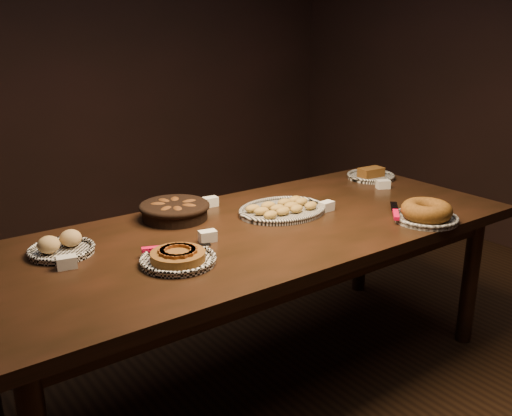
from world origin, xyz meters
TOP-DOWN VIEW (x-y plane):
  - ground at (0.00, 0.00)m, footprint 5.00×5.00m
  - buffet_table at (0.00, 0.00)m, footprint 2.40×1.00m
  - apple_tart_plate at (-0.46, -0.14)m, footprint 0.31×0.28m
  - madeleine_platter at (0.22, 0.09)m, footprint 0.43×0.35m
  - bundt_cake_plate at (0.66, -0.38)m, footprint 0.31×0.39m
  - croissant_basket at (-0.23, 0.31)m, footprint 0.32×0.32m
  - bread_roll_plate at (-0.78, 0.21)m, footprint 0.25×0.25m
  - loaf_plate at (1.02, 0.28)m, footprint 0.27×0.27m
  - tent_cards at (0.06, 0.10)m, footprint 1.81×0.45m

SIDE VIEW (x-z plane):
  - ground at x=0.00m, z-range 0.00..0.00m
  - buffet_table at x=0.00m, z-range 0.30..1.05m
  - madeleine_platter at x=0.22m, z-range 0.74..0.79m
  - loaf_plate at x=1.02m, z-range 0.74..0.80m
  - apple_tart_plate at x=-0.46m, z-range 0.74..0.80m
  - tent_cards at x=0.06m, z-range 0.75..0.79m
  - bread_roll_plate at x=-0.78m, z-range 0.74..0.82m
  - bundt_cake_plate at x=0.66m, z-range 0.74..0.83m
  - croissant_basket at x=-0.23m, z-range 0.76..0.84m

